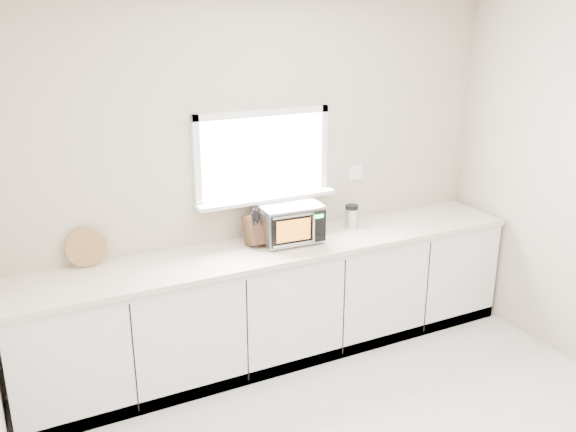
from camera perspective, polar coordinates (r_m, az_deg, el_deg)
back_wall at (r=4.70m, az=-2.43°, el=3.47°), size 4.00×0.17×2.70m
cabinets at (r=4.77m, az=-0.80°, el=-8.13°), size 3.92×0.60×0.88m
countertop at (r=4.58m, az=-0.77°, el=-3.03°), size 3.92×0.64×0.04m
microwave at (r=4.62m, az=0.14°, el=-0.55°), size 0.47×0.40×0.29m
knife_block at (r=4.53m, az=-3.23°, el=-1.25°), size 0.12×0.22×0.31m
cutting_board at (r=4.38m, az=-18.37°, el=-2.80°), size 0.28×0.07×0.27m
coffee_grinder at (r=4.97m, az=5.97°, el=0.02°), size 0.12×0.12×0.19m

